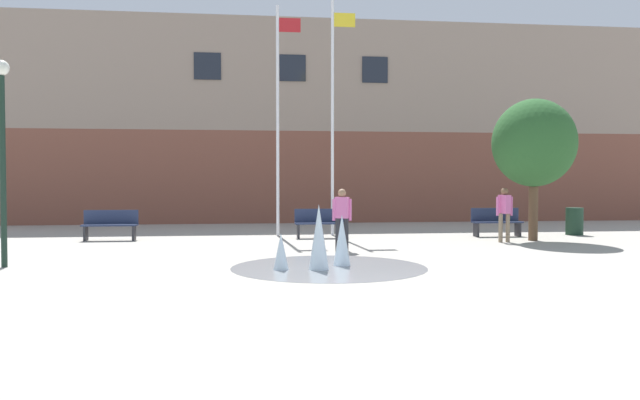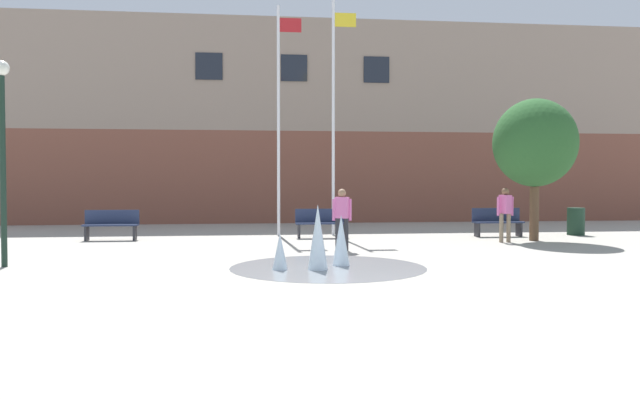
{
  "view_description": "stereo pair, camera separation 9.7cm",
  "coord_description": "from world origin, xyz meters",
  "px_view_note": "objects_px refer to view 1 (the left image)",
  "views": [
    {
      "loc": [
        -2.04,
        -8.28,
        1.82
      ],
      "look_at": [
        -0.09,
        7.67,
        1.3
      ],
      "focal_mm": 35.0,
      "sensor_mm": 36.0,
      "label": 1
    },
    {
      "loc": [
        -1.95,
        -8.3,
        1.82
      ],
      "look_at": [
        -0.09,
        7.67,
        1.3
      ],
      "focal_mm": 35.0,
      "sensor_mm": 36.0,
      "label": 2
    }
  ],
  "objects_px": {
    "flagpole_left": "(279,114)",
    "park_bench_near_trashcan": "(496,221)",
    "park_bench_under_left_flagpole": "(320,223)",
    "flagpole_right": "(333,111)",
    "trash_can": "(574,221)",
    "street_tree_near_building": "(534,143)",
    "lamp_post_left_lane": "(2,134)",
    "teen_by_trashcan": "(342,215)",
    "adult_watching": "(504,210)",
    "park_bench_far_left": "(110,224)"
  },
  "relations": [
    {
      "from": "flagpole_left",
      "to": "park_bench_near_trashcan",
      "type": "bearing_deg",
      "value": -8.83
    },
    {
      "from": "park_bench_under_left_flagpole",
      "to": "flagpole_right",
      "type": "distance_m",
      "value": 3.76
    },
    {
      "from": "trash_can",
      "to": "street_tree_near_building",
      "type": "height_order",
      "value": "street_tree_near_building"
    },
    {
      "from": "lamp_post_left_lane",
      "to": "street_tree_near_building",
      "type": "distance_m",
      "value": 14.17
    },
    {
      "from": "lamp_post_left_lane",
      "to": "trash_can",
      "type": "relative_size",
      "value": 4.77
    },
    {
      "from": "teen_by_trashcan",
      "to": "street_tree_near_building",
      "type": "xyz_separation_m",
      "value": [
        6.12,
        2.02,
        1.98
      ]
    },
    {
      "from": "adult_watching",
      "to": "lamp_post_left_lane",
      "type": "height_order",
      "value": "lamp_post_left_lane"
    },
    {
      "from": "flagpole_right",
      "to": "street_tree_near_building",
      "type": "relative_size",
      "value": 1.81
    },
    {
      "from": "teen_by_trashcan",
      "to": "park_bench_far_left",
      "type": "bearing_deg",
      "value": 176.0
    },
    {
      "from": "park_bench_far_left",
      "to": "street_tree_near_building",
      "type": "relative_size",
      "value": 0.38
    },
    {
      "from": "park_bench_under_left_flagpole",
      "to": "park_bench_near_trashcan",
      "type": "distance_m",
      "value": 5.71
    },
    {
      "from": "park_bench_near_trashcan",
      "to": "flagpole_right",
      "type": "distance_m",
      "value": 6.38
    },
    {
      "from": "adult_watching",
      "to": "flagpole_right",
      "type": "bearing_deg",
      "value": -140.39
    },
    {
      "from": "trash_can",
      "to": "lamp_post_left_lane",
      "type": "bearing_deg",
      "value": -160.01
    },
    {
      "from": "park_bench_near_trashcan",
      "to": "park_bench_under_left_flagpole",
      "type": "bearing_deg",
      "value": 178.58
    },
    {
      "from": "park_bench_under_left_flagpole",
      "to": "street_tree_near_building",
      "type": "bearing_deg",
      "value": -14.63
    },
    {
      "from": "flagpole_left",
      "to": "trash_can",
      "type": "distance_m",
      "value": 10.38
    },
    {
      "from": "park_bench_near_trashcan",
      "to": "street_tree_near_building",
      "type": "relative_size",
      "value": 0.38
    },
    {
      "from": "teen_by_trashcan",
      "to": "flagpole_right",
      "type": "distance_m",
      "value": 5.58
    },
    {
      "from": "adult_watching",
      "to": "trash_can",
      "type": "bearing_deg",
      "value": 103.88
    },
    {
      "from": "park_bench_under_left_flagpole",
      "to": "trash_can",
      "type": "distance_m",
      "value": 8.48
    },
    {
      "from": "teen_by_trashcan",
      "to": "flagpole_left",
      "type": "distance_m",
      "value": 5.66
    },
    {
      "from": "park_bench_far_left",
      "to": "teen_by_trashcan",
      "type": "height_order",
      "value": "teen_by_trashcan"
    },
    {
      "from": "park_bench_far_left",
      "to": "teen_by_trashcan",
      "type": "distance_m",
      "value": 7.43
    },
    {
      "from": "adult_watching",
      "to": "park_bench_near_trashcan",
      "type": "bearing_deg",
      "value": 145.93
    },
    {
      "from": "teen_by_trashcan",
      "to": "flagpole_left",
      "type": "relative_size",
      "value": 0.21
    },
    {
      "from": "park_bench_far_left",
      "to": "adult_watching",
      "type": "height_order",
      "value": "adult_watching"
    },
    {
      "from": "park_bench_near_trashcan",
      "to": "trash_can",
      "type": "relative_size",
      "value": 1.78
    },
    {
      "from": "adult_watching",
      "to": "flagpole_left",
      "type": "relative_size",
      "value": 0.21
    },
    {
      "from": "park_bench_near_trashcan",
      "to": "adult_watching",
      "type": "xyz_separation_m",
      "value": [
        -0.55,
        -1.87,
        0.45
      ]
    },
    {
      "from": "park_bench_under_left_flagpole",
      "to": "adult_watching",
      "type": "distance_m",
      "value": 5.56
    },
    {
      "from": "adult_watching",
      "to": "street_tree_near_building",
      "type": "distance_m",
      "value": 2.28
    },
    {
      "from": "teen_by_trashcan",
      "to": "lamp_post_left_lane",
      "type": "distance_m",
      "value": 7.94
    },
    {
      "from": "park_bench_near_trashcan",
      "to": "lamp_post_left_lane",
      "type": "relative_size",
      "value": 0.37
    },
    {
      "from": "park_bench_far_left",
      "to": "teen_by_trashcan",
      "type": "relative_size",
      "value": 1.01
    },
    {
      "from": "park_bench_far_left",
      "to": "park_bench_under_left_flagpole",
      "type": "relative_size",
      "value": 1.0
    },
    {
      "from": "flagpole_right",
      "to": "teen_by_trashcan",
      "type": "bearing_deg",
      "value": -95.47
    },
    {
      "from": "park_bench_under_left_flagpole",
      "to": "adult_watching",
      "type": "relative_size",
      "value": 1.01
    },
    {
      "from": "flagpole_right",
      "to": "trash_can",
      "type": "height_order",
      "value": "flagpole_right"
    },
    {
      "from": "flagpole_left",
      "to": "lamp_post_left_lane",
      "type": "bearing_deg",
      "value": -132.46
    },
    {
      "from": "flagpole_right",
      "to": "street_tree_near_building",
      "type": "xyz_separation_m",
      "value": [
        5.68,
        -2.57,
        -1.17
      ]
    },
    {
      "from": "park_bench_far_left",
      "to": "flagpole_left",
      "type": "relative_size",
      "value": 0.21
    },
    {
      "from": "teen_by_trashcan",
      "to": "street_tree_near_building",
      "type": "height_order",
      "value": "street_tree_near_building"
    },
    {
      "from": "park_bench_far_left",
      "to": "park_bench_near_trashcan",
      "type": "xyz_separation_m",
      "value": [
        12.07,
        -0.11,
        0.0
      ]
    },
    {
      "from": "adult_watching",
      "to": "flagpole_right",
      "type": "height_order",
      "value": "flagpole_right"
    },
    {
      "from": "park_bench_under_left_flagpole",
      "to": "flagpole_left",
      "type": "bearing_deg",
      "value": 143.02
    },
    {
      "from": "park_bench_far_left",
      "to": "adult_watching",
      "type": "bearing_deg",
      "value": -9.72
    },
    {
      "from": "flagpole_left",
      "to": "flagpole_right",
      "type": "xyz_separation_m",
      "value": [
        1.79,
        0.0,
        0.11
      ]
    },
    {
      "from": "adult_watching",
      "to": "street_tree_near_building",
      "type": "xyz_separation_m",
      "value": [
        1.07,
        0.38,
        1.98
      ]
    },
    {
      "from": "park_bench_far_left",
      "to": "trash_can",
      "type": "relative_size",
      "value": 1.78
    }
  ]
}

